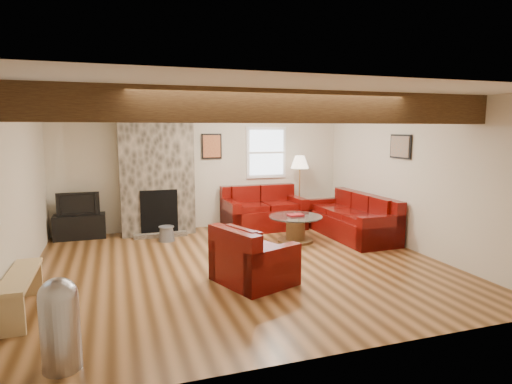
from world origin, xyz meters
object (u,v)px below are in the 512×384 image
(sofa_three, at_px, (351,216))
(armchair_red, at_px, (254,254))
(floor_lamp, at_px, (300,166))
(loveseat, at_px, (264,208))
(television, at_px, (78,203))
(coffee_table, at_px, (295,229))
(tv_cabinet, at_px, (80,227))

(sofa_three, relative_size, armchair_red, 2.20)
(armchair_red, relative_size, floor_lamp, 0.64)
(loveseat, relative_size, television, 2.17)
(sofa_three, distance_m, armchair_red, 3.09)
(coffee_table, bearing_deg, loveseat, 99.26)
(loveseat, bearing_deg, tv_cabinet, 173.87)
(coffee_table, height_order, tv_cabinet, coffee_table)
(coffee_table, relative_size, floor_lamp, 0.66)
(coffee_table, xyz_separation_m, television, (-3.77, 1.49, 0.44))
(sofa_three, height_order, loveseat, loveseat)
(tv_cabinet, bearing_deg, television, 0.00)
(loveseat, relative_size, floor_lamp, 1.09)
(armchair_red, height_order, tv_cabinet, armchair_red)
(coffee_table, xyz_separation_m, floor_lamp, (0.64, 1.28, 1.04))
(loveseat, bearing_deg, sofa_three, -42.32)
(sofa_three, xyz_separation_m, coffee_table, (-1.16, -0.02, -0.17))
(television, bearing_deg, armchair_red, -53.60)
(tv_cabinet, bearing_deg, coffee_table, -21.62)
(sofa_three, distance_m, floor_lamp, 1.62)
(tv_cabinet, bearing_deg, floor_lamp, -2.79)
(sofa_three, relative_size, floor_lamp, 1.40)
(television, bearing_deg, sofa_three, -16.66)
(loveseat, height_order, tv_cabinet, loveseat)
(loveseat, bearing_deg, television, 173.87)
(television, bearing_deg, coffee_table, -21.62)
(tv_cabinet, relative_size, television, 1.23)
(coffee_table, bearing_deg, sofa_three, 0.94)
(sofa_three, bearing_deg, coffee_table, -90.24)
(sofa_three, height_order, floor_lamp, floor_lamp)
(armchair_red, bearing_deg, floor_lamp, -54.26)
(loveseat, bearing_deg, coffee_table, -82.07)
(tv_cabinet, xyz_separation_m, floor_lamp, (4.42, -0.22, 1.05))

